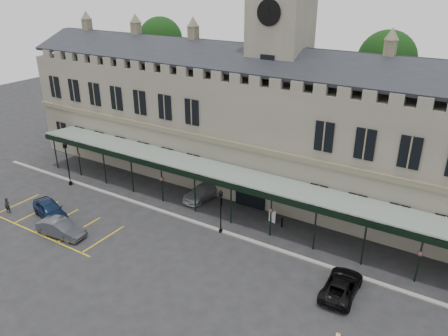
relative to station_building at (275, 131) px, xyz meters
The scene contains 19 objects.
ground 17.17m from the station_building, 90.00° to the right, with size 140.00×140.00×0.00m, color black.
station_building is the anchor object (origin of this frame).
clock_tower 6.64m from the station_building, 90.00° to the left, with size 5.60×5.60×24.80m.
canopy 9.37m from the station_building, 90.00° to the right, with size 50.00×4.10×4.30m.
kerb 12.22m from the station_building, 90.00° to the right, with size 60.00×0.40×0.12m, color gray.
parking_markings 23.26m from the station_building, 128.81° to the right, with size 16.00×6.00×0.01m, color gold, non-canonical shape.
tree_behind_left 24.64m from the station_building, 157.55° to the left, with size 6.00×6.00×16.00m.
tree_behind_mid 13.67m from the station_building, 48.65° to the left, with size 6.00×6.00×16.00m.
lamp_post_left 22.28m from the station_building, 149.99° to the right, with size 0.48×0.48×5.05m.
lamp_post_mid 11.25m from the station_building, 89.75° to the right, with size 0.40×0.40×4.21m.
traffic_cone 22.52m from the station_building, 53.19° to the right, with size 0.42×0.42×0.66m.
sign_board 9.36m from the station_building, 64.32° to the right, with size 0.73×0.19×1.25m.
bollard_left 9.12m from the station_building, 111.96° to the right, with size 0.15×0.15×0.82m, color black.
bollard_right 10.09m from the station_building, 58.02° to the right, with size 0.17×0.17×0.94m, color black.
car_left_a 23.19m from the station_building, 131.82° to the right, with size 1.94×4.81×1.64m, color #0C1B37.
car_left_b 22.41m from the station_building, 122.05° to the right, with size 1.59×4.55×1.50m, color #3D3F45.
car_taxi 9.63m from the station_building, 130.08° to the right, with size 2.01×4.94×1.43m, color #95989C.
car_van 18.37m from the station_building, 47.72° to the right, with size 2.23×4.83×1.34m, color black.
person_a 27.17m from the station_building, 136.29° to the right, with size 0.57×0.37×1.56m, color black.
Camera 1 is at (17.83, -22.73, 20.88)m, focal length 35.00 mm.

